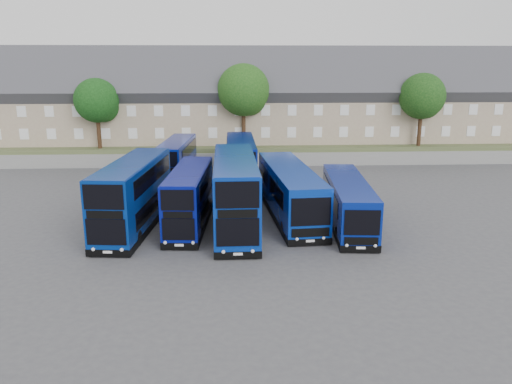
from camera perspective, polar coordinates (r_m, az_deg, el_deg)
The scene contains 15 objects.
ground at distance 32.61m, azimuth -3.74°, elevation -5.50°, with size 120.00×120.00×0.00m, color #434348.
retaining_wall at distance 55.63m, azimuth -3.42°, elevation 3.70°, with size 70.00×0.40×1.50m, color slate.
earth_bank at distance 65.44m, azimuth -3.35°, elevation 5.54°, with size 80.00×20.00×2.00m, color #4B5730.
terrace_row at distance 61.06m, azimuth 2.27°, elevation 10.20°, with size 66.00×10.40×11.20m.
dd_front_left at distance 35.39m, azimuth -13.80°, elevation -0.43°, with size 3.79×11.85×4.63m.
dd_front_mid at distance 35.13m, azimuth -7.58°, elevation -0.76°, with size 2.93×10.22×4.01m.
dd_front_right at distance 34.37m, azimuth -2.40°, elevation -0.22°, with size 3.00×12.36×4.90m.
dd_rear_left at distance 48.06m, azimuth -9.03°, elevation 3.33°, with size 3.09×10.34×4.05m.
dd_rear_right at distance 46.00m, azimuth -1.75°, elevation 3.21°, with size 2.59×11.01×4.37m.
coach_east_a at distance 37.25m, azimuth 3.86°, elevation -0.03°, with size 3.91×13.68×3.69m.
coach_east_b at distance 35.84m, azimuth 10.44°, elevation -1.24°, with size 3.44×11.86×3.20m.
tree_west at distance 57.73m, azimuth -17.60°, elevation 9.76°, with size 4.80×4.80×7.65m.
tree_mid at distance 56.35m, azimuth -1.29°, elevation 11.35°, with size 5.76×5.76×9.18m.
tree_east at distance 59.89m, azimuth 18.55°, elevation 10.16°, with size 5.12×5.12×8.16m.
tree_far at distance 68.62m, azimuth 21.21°, elevation 10.68°, with size 5.44×5.44×8.67m.
Camera 1 is at (0.59, -30.65, 11.11)m, focal length 35.00 mm.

